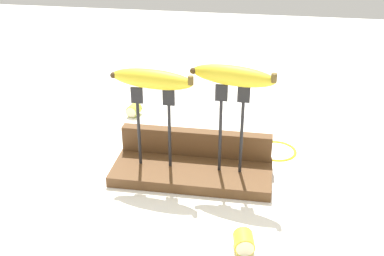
# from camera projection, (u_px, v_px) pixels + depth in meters

# --- Properties ---
(ground_plane) EXTENTS (3.00, 3.00, 0.00)m
(ground_plane) POSITION_uv_depth(u_px,v_px,m) (192.00, 176.00, 1.10)
(ground_plane) COLOR white
(wooden_board) EXTENTS (0.36, 0.15, 0.02)m
(wooden_board) POSITION_uv_depth(u_px,v_px,m) (192.00, 172.00, 1.10)
(wooden_board) COLOR brown
(wooden_board) RESTS_ON ground
(board_backstop) EXTENTS (0.35, 0.03, 0.06)m
(board_backstop) POSITION_uv_depth(u_px,v_px,m) (196.00, 143.00, 1.13)
(board_backstop) COLOR brown
(board_backstop) RESTS_ON wooden_board
(fork_stand_left) EXTENTS (0.10, 0.01, 0.19)m
(fork_stand_left) POSITION_uv_depth(u_px,v_px,m) (153.00, 121.00, 1.05)
(fork_stand_left) COLOR black
(fork_stand_left) RESTS_ON wooden_board
(fork_stand_right) EXTENTS (0.07, 0.01, 0.20)m
(fork_stand_right) POSITION_uv_depth(u_px,v_px,m) (231.00, 123.00, 1.02)
(fork_stand_right) COLOR black
(fork_stand_right) RESTS_ON wooden_board
(banana_raised_left) EXTENTS (0.19, 0.06, 0.04)m
(banana_raised_left) POSITION_uv_depth(u_px,v_px,m) (152.00, 80.00, 1.01)
(banana_raised_left) COLOR yellow
(banana_raised_left) RESTS_ON fork_stand_left
(banana_raised_right) EXTENTS (0.18, 0.07, 0.04)m
(banana_raised_right) POSITION_uv_depth(u_px,v_px,m) (233.00, 76.00, 0.97)
(banana_raised_right) COLOR yellow
(banana_raised_right) RESTS_ON fork_stand_right
(banana_chunk_near) EXTENTS (0.04, 0.04, 0.03)m
(banana_chunk_near) POSITION_uv_depth(u_px,v_px,m) (134.00, 110.00, 1.38)
(banana_chunk_near) COLOR #B2C138
(banana_chunk_near) RESTS_ON ground
(banana_chunk_far) EXTENTS (0.04, 0.05, 0.04)m
(banana_chunk_far) POSITION_uv_depth(u_px,v_px,m) (244.00, 242.00, 0.88)
(banana_chunk_far) COLOR yellow
(banana_chunk_far) RESTS_ON ground
(wire_coil) EXTENTS (0.10, 0.10, 0.01)m
(wire_coil) POSITION_uv_depth(u_px,v_px,m) (276.00, 150.00, 1.20)
(wire_coil) COLOR gold
(wire_coil) RESTS_ON ground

